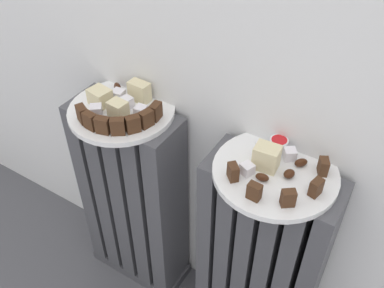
% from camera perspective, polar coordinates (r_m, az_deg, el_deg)
% --- Properties ---
extents(radiator_left, '(0.29, 0.12, 0.59)m').
position_cam_1_polar(radiator_left, '(1.19, -7.67, -7.55)').
color(radiator_left, '#47474C').
rests_on(radiator_left, ground_plane).
extents(radiator_right, '(0.29, 0.12, 0.59)m').
position_cam_1_polar(radiator_right, '(1.07, 8.76, -15.42)').
color(radiator_right, '#47474C').
rests_on(radiator_right, ground_plane).
extents(plate_left, '(0.24, 0.24, 0.01)m').
position_cam_1_polar(plate_left, '(0.98, -9.24, 4.37)').
color(plate_left, white).
rests_on(plate_left, radiator_left).
extents(plate_right, '(0.24, 0.24, 0.01)m').
position_cam_1_polar(plate_right, '(0.84, 10.87, -3.68)').
color(plate_right, white).
rests_on(plate_right, radiator_right).
extents(dark_cake_slice_left_0, '(0.03, 0.03, 0.04)m').
position_cam_1_polar(dark_cake_slice_left_0, '(0.95, -14.23, 3.83)').
color(dark_cake_slice_left_0, '#472B19').
rests_on(dark_cake_slice_left_0, plate_left).
extents(dark_cake_slice_left_1, '(0.03, 0.02, 0.04)m').
position_cam_1_polar(dark_cake_slice_left_1, '(0.93, -13.23, 2.97)').
color(dark_cake_slice_left_1, '#472B19').
rests_on(dark_cake_slice_left_1, plate_left).
extents(dark_cake_slice_left_2, '(0.03, 0.02, 0.04)m').
position_cam_1_polar(dark_cake_slice_left_2, '(0.91, -11.67, 2.42)').
color(dark_cake_slice_left_2, '#472B19').
rests_on(dark_cake_slice_left_2, plate_left).
extents(dark_cake_slice_left_3, '(0.03, 0.03, 0.04)m').
position_cam_1_polar(dark_cake_slice_left_3, '(0.90, -9.75, 2.29)').
color(dark_cake_slice_left_3, '#472B19').
rests_on(dark_cake_slice_left_3, plate_left).
extents(dark_cake_slice_left_4, '(0.03, 0.03, 0.04)m').
position_cam_1_polar(dark_cake_slice_left_4, '(0.90, -7.77, 2.60)').
color(dark_cake_slice_left_4, '#472B19').
rests_on(dark_cake_slice_left_4, plate_left).
extents(dark_cake_slice_left_5, '(0.02, 0.03, 0.04)m').
position_cam_1_polar(dark_cake_slice_left_5, '(0.91, -6.03, 3.31)').
color(dark_cake_slice_left_5, '#472B19').
rests_on(dark_cake_slice_left_5, plate_left).
extents(dark_cake_slice_left_6, '(0.02, 0.03, 0.04)m').
position_cam_1_polar(dark_cake_slice_left_6, '(0.93, -4.79, 4.29)').
color(dark_cake_slice_left_6, '#472B19').
rests_on(dark_cake_slice_left_6, plate_left).
extents(marble_cake_slice_left_0, '(0.05, 0.03, 0.05)m').
position_cam_1_polar(marble_cake_slice_left_0, '(0.99, -6.92, 6.87)').
color(marble_cake_slice_left_0, beige).
rests_on(marble_cake_slice_left_0, plate_left).
extents(marble_cake_slice_left_1, '(0.04, 0.04, 0.04)m').
position_cam_1_polar(marble_cake_slice_left_1, '(0.95, -9.71, 4.53)').
color(marble_cake_slice_left_1, beige).
rests_on(marble_cake_slice_left_1, plate_left).
extents(marble_cake_slice_left_2, '(0.05, 0.05, 0.04)m').
position_cam_1_polar(marble_cake_slice_left_2, '(0.99, -12.01, 6.09)').
color(marble_cake_slice_left_2, beige).
rests_on(marble_cake_slice_left_2, plate_left).
extents(turkish_delight_left_0, '(0.03, 0.03, 0.02)m').
position_cam_1_polar(turkish_delight_left_0, '(0.98, -8.60, 5.42)').
color(turkish_delight_left_0, white).
rests_on(turkish_delight_left_0, plate_left).
extents(turkish_delight_left_1, '(0.04, 0.04, 0.03)m').
position_cam_1_polar(turkish_delight_left_1, '(0.96, -12.49, 4.29)').
color(turkish_delight_left_1, white).
rests_on(turkish_delight_left_1, plate_left).
extents(turkish_delight_left_2, '(0.03, 0.03, 0.03)m').
position_cam_1_polar(turkish_delight_left_2, '(1.00, -9.64, 6.34)').
color(turkish_delight_left_2, white).
rests_on(turkish_delight_left_2, plate_left).
extents(turkish_delight_left_3, '(0.03, 0.03, 0.02)m').
position_cam_1_polar(turkish_delight_left_3, '(0.94, -6.74, 4.27)').
color(turkish_delight_left_3, white).
rests_on(turkish_delight_left_3, plate_left).
extents(medjool_date_left_0, '(0.03, 0.03, 0.01)m').
position_cam_1_polar(medjool_date_left_0, '(1.03, -7.65, 7.38)').
color(medjool_date_left_0, '#3D1E0F').
rests_on(medjool_date_left_0, plate_left).
extents(medjool_date_left_1, '(0.03, 0.03, 0.02)m').
position_cam_1_polar(medjool_date_left_1, '(1.04, -9.78, 7.39)').
color(medjool_date_left_1, '#3D1E0F').
rests_on(medjool_date_left_1, plate_left).
extents(medjool_date_left_2, '(0.02, 0.02, 0.02)m').
position_cam_1_polar(medjool_date_left_2, '(0.94, -11.20, 3.13)').
color(medjool_date_left_2, '#3D1E0F').
rests_on(medjool_date_left_2, plate_left).
extents(dark_cake_slice_right_0, '(0.03, 0.03, 0.03)m').
position_cam_1_polar(dark_cake_slice_right_0, '(0.79, 5.42, -3.69)').
color(dark_cake_slice_right_0, '#472B19').
rests_on(dark_cake_slice_right_0, plate_right).
extents(dark_cake_slice_right_1, '(0.03, 0.02, 0.03)m').
position_cam_1_polar(dark_cake_slice_right_1, '(0.77, 8.19, -6.20)').
color(dark_cake_slice_right_1, '#472B19').
rests_on(dark_cake_slice_right_1, plate_right).
extents(dark_cake_slice_right_2, '(0.03, 0.03, 0.03)m').
position_cam_1_polar(dark_cake_slice_right_2, '(0.77, 12.54, -6.96)').
color(dark_cake_slice_right_2, '#472B19').
rests_on(dark_cake_slice_right_2, plate_right).
extents(dark_cake_slice_right_3, '(0.02, 0.03, 0.03)m').
position_cam_1_polar(dark_cake_slice_right_3, '(0.79, 16.00, -5.52)').
color(dark_cake_slice_right_3, '#472B19').
rests_on(dark_cake_slice_right_3, plate_right).
extents(dark_cake_slice_right_4, '(0.03, 0.03, 0.03)m').
position_cam_1_polar(dark_cake_slice_right_4, '(0.84, 16.88, -2.85)').
color(dark_cake_slice_right_4, '#472B19').
rests_on(dark_cake_slice_right_4, plate_right).
extents(marble_cake_slice_right_0, '(0.05, 0.04, 0.05)m').
position_cam_1_polar(marble_cake_slice_right_0, '(0.82, 9.77, -1.72)').
color(marble_cake_slice_right_0, beige).
rests_on(marble_cake_slice_right_0, plate_right).
extents(turkish_delight_right_0, '(0.03, 0.03, 0.02)m').
position_cam_1_polar(turkish_delight_right_0, '(0.85, 12.73, -1.30)').
color(turkish_delight_right_0, white).
rests_on(turkish_delight_right_0, plate_right).
extents(turkish_delight_right_1, '(0.03, 0.03, 0.02)m').
position_cam_1_polar(turkish_delight_right_1, '(0.81, 7.26, -3.28)').
color(turkish_delight_right_1, white).
rests_on(turkish_delight_right_1, plate_right).
extents(turkish_delight_right_2, '(0.03, 0.03, 0.02)m').
position_cam_1_polar(turkish_delight_right_2, '(0.86, 9.10, -0.62)').
color(turkish_delight_right_2, white).
rests_on(turkish_delight_right_2, plate_right).
extents(medjool_date_right_0, '(0.03, 0.03, 0.02)m').
position_cam_1_polar(medjool_date_right_0, '(0.82, 12.66, -3.85)').
color(medjool_date_right_0, '#3D1E0F').
rests_on(medjool_date_right_0, plate_right).
extents(medjool_date_right_1, '(0.03, 0.02, 0.02)m').
position_cam_1_polar(medjool_date_right_1, '(0.80, 9.22, -4.34)').
color(medjool_date_right_1, '#3D1E0F').
rests_on(medjool_date_right_1, plate_right).
extents(medjool_date_right_2, '(0.03, 0.03, 0.02)m').
position_cam_1_polar(medjool_date_right_2, '(0.85, 14.14, -2.39)').
color(medjool_date_right_2, '#3D1E0F').
rests_on(medjool_date_right_2, plate_right).
extents(jam_bowl_right, '(0.04, 0.04, 0.03)m').
position_cam_1_polar(jam_bowl_right, '(0.87, 11.32, -0.01)').
color(jam_bowl_right, white).
rests_on(jam_bowl_right, plate_right).
extents(fork, '(0.04, 0.09, 0.00)m').
position_cam_1_polar(fork, '(0.98, -10.36, 4.40)').
color(fork, '#B7B7BC').
rests_on(fork, plate_left).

